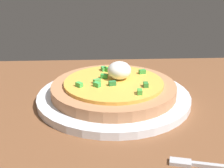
# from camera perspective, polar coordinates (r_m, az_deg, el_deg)

# --- Properties ---
(dining_table) EXTENTS (1.14, 0.72, 0.02)m
(dining_table) POSITION_cam_1_polar(r_m,az_deg,el_deg) (0.52, -2.88, -8.93)
(dining_table) COLOR brown
(dining_table) RESTS_ON ground
(plate) EXTENTS (0.28, 0.28, 0.01)m
(plate) POSITION_cam_1_polar(r_m,az_deg,el_deg) (0.60, -0.00, -2.39)
(plate) COLOR white
(plate) RESTS_ON dining_table
(pizza) EXTENTS (0.23, 0.23, 0.06)m
(pizza) POSITION_cam_1_polar(r_m,az_deg,el_deg) (0.59, 0.05, -0.57)
(pizza) COLOR #B77C53
(pizza) RESTS_ON plate
(fork) EXTENTS (0.12, 0.04, 0.00)m
(fork) POSITION_cam_1_polar(r_m,az_deg,el_deg) (0.44, 16.22, -13.78)
(fork) COLOR #B7B7BC
(fork) RESTS_ON dining_table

